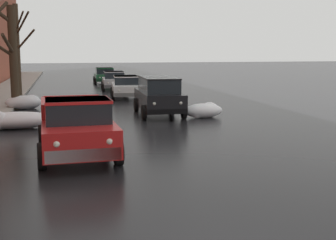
{
  "coord_description": "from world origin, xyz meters",
  "views": [
    {
      "loc": [
        -2.1,
        -5.37,
        3.13
      ],
      "look_at": [
        1.03,
        8.0,
        0.98
      ],
      "focal_mm": 48.55,
      "sensor_mm": 36.0,
      "label": 1
    }
  ],
  "objects_px": {
    "bare_tree_mid_block": "(11,54)",
    "sedan_silver_parked_far_down_block": "(114,80)",
    "pickup_truck_red_approaching_near_lane": "(77,127)",
    "sedan_green_queued_behind_truck": "(105,75)",
    "bare_tree_far_down_block": "(18,52)",
    "suv_black_parked_kerbside_close": "(159,94)",
    "sedan_white_parked_kerbside_mid": "(126,86)"
  },
  "relations": [
    {
      "from": "bare_tree_mid_block",
      "to": "sedan_green_queued_behind_truck",
      "type": "relative_size",
      "value": 1.46
    },
    {
      "from": "suv_black_parked_kerbside_close",
      "to": "sedan_white_parked_kerbside_mid",
      "type": "distance_m",
      "value": 8.0
    },
    {
      "from": "pickup_truck_red_approaching_near_lane",
      "to": "sedan_green_queued_behind_truck",
      "type": "xyz_separation_m",
      "value": [
        3.46,
        28.49,
        -0.13
      ]
    },
    {
      "from": "sedan_white_parked_kerbside_mid",
      "to": "sedan_green_queued_behind_truck",
      "type": "relative_size",
      "value": 1.12
    },
    {
      "from": "pickup_truck_red_approaching_near_lane",
      "to": "sedan_white_parked_kerbside_mid",
      "type": "bearing_deg",
      "value": 76.97
    },
    {
      "from": "pickup_truck_red_approaching_near_lane",
      "to": "sedan_white_parked_kerbside_mid",
      "type": "relative_size",
      "value": 1.1
    },
    {
      "from": "sedan_white_parked_kerbside_mid",
      "to": "sedan_green_queued_behind_truck",
      "type": "distance_m",
      "value": 12.77
    },
    {
      "from": "sedan_silver_parked_far_down_block",
      "to": "sedan_green_queued_behind_truck",
      "type": "distance_m",
      "value": 6.76
    },
    {
      "from": "bare_tree_mid_block",
      "to": "suv_black_parked_kerbside_close",
      "type": "bearing_deg",
      "value": -27.59
    },
    {
      "from": "suv_black_parked_kerbside_close",
      "to": "sedan_silver_parked_far_down_block",
      "type": "distance_m",
      "value": 14.0
    },
    {
      "from": "suv_black_parked_kerbside_close",
      "to": "sedan_white_parked_kerbside_mid",
      "type": "height_order",
      "value": "suv_black_parked_kerbside_close"
    },
    {
      "from": "bare_tree_mid_block",
      "to": "pickup_truck_red_approaching_near_lane",
      "type": "height_order",
      "value": "bare_tree_mid_block"
    },
    {
      "from": "bare_tree_mid_block",
      "to": "sedan_white_parked_kerbside_mid",
      "type": "bearing_deg",
      "value": 33.86
    },
    {
      "from": "bare_tree_far_down_block",
      "to": "sedan_silver_parked_far_down_block",
      "type": "distance_m",
      "value": 10.41
    },
    {
      "from": "bare_tree_mid_block",
      "to": "pickup_truck_red_approaching_near_lane",
      "type": "bearing_deg",
      "value": -75.91
    },
    {
      "from": "bare_tree_mid_block",
      "to": "bare_tree_far_down_block",
      "type": "distance_m",
      "value": 2.35
    },
    {
      "from": "bare_tree_far_down_block",
      "to": "pickup_truck_red_approaching_near_lane",
      "type": "xyz_separation_m",
      "value": [
        2.71,
        -13.71,
        -2.1
      ]
    },
    {
      "from": "pickup_truck_red_approaching_near_lane",
      "to": "sedan_green_queued_behind_truck",
      "type": "bearing_deg",
      "value": 83.08
    },
    {
      "from": "sedan_white_parked_kerbside_mid",
      "to": "sedan_silver_parked_far_down_block",
      "type": "relative_size",
      "value": 1.12
    },
    {
      "from": "bare_tree_mid_block",
      "to": "suv_black_parked_kerbside_close",
      "type": "relative_size",
      "value": 1.28
    },
    {
      "from": "sedan_white_parked_kerbside_mid",
      "to": "sedan_silver_parked_far_down_block",
      "type": "height_order",
      "value": "same"
    },
    {
      "from": "bare_tree_mid_block",
      "to": "sedan_silver_parked_far_down_block",
      "type": "distance_m",
      "value": 12.36
    },
    {
      "from": "pickup_truck_red_approaching_near_lane",
      "to": "suv_black_parked_kerbside_close",
      "type": "bearing_deg",
      "value": 62.15
    },
    {
      "from": "bare_tree_far_down_block",
      "to": "suv_black_parked_kerbside_close",
      "type": "bearing_deg",
      "value": -41.27
    },
    {
      "from": "pickup_truck_red_approaching_near_lane",
      "to": "suv_black_parked_kerbside_close",
      "type": "height_order",
      "value": "suv_black_parked_kerbside_close"
    },
    {
      "from": "sedan_white_parked_kerbside_mid",
      "to": "sedan_silver_parked_far_down_block",
      "type": "bearing_deg",
      "value": 90.91
    },
    {
      "from": "pickup_truck_red_approaching_near_lane",
      "to": "sedan_green_queued_behind_truck",
      "type": "height_order",
      "value": "pickup_truck_red_approaching_near_lane"
    },
    {
      "from": "bare_tree_far_down_block",
      "to": "sedan_white_parked_kerbside_mid",
      "type": "relative_size",
      "value": 1.25
    },
    {
      "from": "bare_tree_far_down_block",
      "to": "suv_black_parked_kerbside_close",
      "type": "xyz_separation_m",
      "value": [
        6.8,
        -5.97,
        -2.0
      ]
    },
    {
      "from": "sedan_white_parked_kerbside_mid",
      "to": "bare_tree_mid_block",
      "type": "bearing_deg",
      "value": -146.14
    },
    {
      "from": "bare_tree_mid_block",
      "to": "sedan_white_parked_kerbside_mid",
      "type": "distance_m",
      "value": 8.1
    },
    {
      "from": "bare_tree_mid_block",
      "to": "sedan_silver_parked_far_down_block",
      "type": "bearing_deg",
      "value": 58.3
    }
  ]
}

